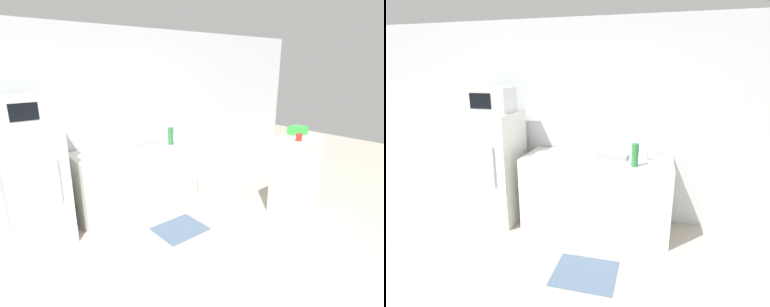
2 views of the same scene
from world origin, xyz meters
The scene contains 8 objects.
wall_back centered at (0.00, 3.20, 1.30)m, with size 8.00×0.06×2.60m, color silver.
refrigerator centered at (-1.31, 2.75, 0.73)m, with size 0.59×0.70×1.45m.
microwave centered at (-1.31, 2.74, 1.61)m, with size 0.51×0.37×0.31m.
counter centered at (0.03, 2.79, 0.47)m, with size 1.80×0.69×0.94m, color silver.
sink_basin centered at (0.21, 2.84, 0.97)m, with size 0.36×0.26×0.06m, color #9EA3A8.
bottle_tall centered at (0.50, 2.56, 1.07)m, with size 0.08×0.08×0.26m, color #2D7F42.
bottle_short centered at (0.60, 2.83, 1.01)m, with size 0.08×0.08×0.15m, color silver.
kitchen_rug centered at (0.11, 1.84, 0.00)m, with size 0.63×0.54×0.01m, color slate.
Camera 2 is at (0.69, -0.66, 1.96)m, focal length 28.00 mm.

